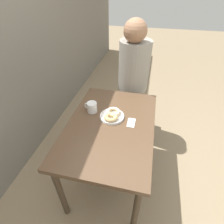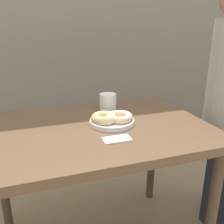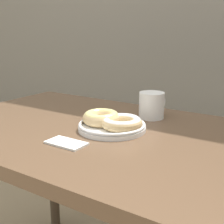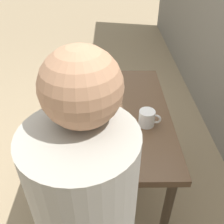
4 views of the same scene
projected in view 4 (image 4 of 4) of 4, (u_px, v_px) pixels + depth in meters
The scene contains 5 objects.
ground_plane at pixel (98, 185), 1.99m from camera, with size 14.00×14.00×0.00m, color #937F60.
dining_table at pixel (110, 122), 1.61m from camera, with size 1.08×0.73×0.74m.
donut_plate at pixel (112, 116), 1.47m from camera, with size 0.24×0.22×0.06m.
coffee_mug at pixel (147, 118), 1.42m from camera, with size 0.09×0.13×0.09m.
napkin at pixel (83, 116), 1.51m from camera, with size 0.12×0.07×0.01m.
Camera 4 is at (1.25, 0.10, 1.66)m, focal length 40.00 mm.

